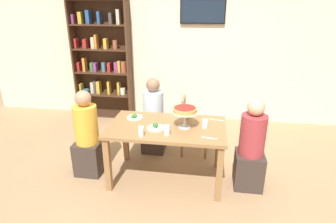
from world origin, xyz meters
TOP-DOWN VIEW (x-y plane):
  - ground_plane at (0.00, 0.00)m, footprint 12.00×12.00m
  - rear_partition at (0.00, 2.20)m, footprint 8.00×0.12m
  - dining_table at (0.00, 0.00)m, footprint 1.43×0.85m
  - bookshelf at (-1.57, 2.01)m, footprint 1.10×0.30m
  - television at (0.31, 2.11)m, footprint 0.79×0.05m
  - diner_head_west at (-1.04, -0.03)m, footprint 0.34×0.34m
  - diner_far_left at (-0.31, 0.70)m, footprint 0.34×0.34m
  - diner_head_east at (1.02, -0.02)m, footprint 0.34×0.34m
  - chair_far_right at (0.24, 0.72)m, footprint 0.40×0.40m
  - deep_dish_pizza_stand at (0.22, -0.02)m, footprint 0.32×0.32m
  - salad_plate_near_diner at (-0.12, -0.10)m, footprint 0.21×0.21m
  - salad_plate_far_diner at (-0.45, 0.18)m, footprint 0.21×0.21m
  - beer_glass_amber_tall at (0.23, 0.26)m, footprint 0.07×0.07m
  - water_glass_clear_near at (0.04, -0.25)m, footprint 0.07×0.07m
  - water_glass_clear_far at (-0.24, -0.32)m, footprint 0.06×0.06m
  - water_glass_clear_spare at (0.46, 0.02)m, footprint 0.07×0.07m
  - cutlery_fork_near at (0.52, -0.26)m, footprint 0.18×0.05m
  - cutlery_knife_near at (0.60, 0.28)m, footprint 0.18×0.06m

SIDE VIEW (x-z plane):
  - ground_plane at x=0.00m, z-range 0.00..0.00m
  - chair_far_right at x=0.24m, z-range 0.05..0.92m
  - diner_head_west at x=-1.04m, z-range -0.08..1.07m
  - diner_far_left at x=-0.31m, z-range -0.08..1.07m
  - diner_head_east at x=1.02m, z-range -0.08..1.07m
  - dining_table at x=0.00m, z-range 0.27..1.01m
  - cutlery_fork_near at x=0.52m, z-range 0.74..0.74m
  - cutlery_knife_near at x=0.60m, z-range 0.74..0.74m
  - salad_plate_far_diner at x=-0.45m, z-range 0.73..0.80m
  - salad_plate_near_diner at x=-0.12m, z-range 0.72..0.80m
  - water_glass_clear_spare at x=0.46m, z-range 0.74..0.84m
  - water_glass_clear_far at x=-0.24m, z-range 0.74..0.86m
  - water_glass_clear_near at x=0.04m, z-range 0.74..0.86m
  - beer_glass_amber_tall at x=0.23m, z-range 0.74..0.91m
  - deep_dish_pizza_stand at x=0.22m, z-range 0.82..1.08m
  - bookshelf at x=-1.57m, z-range 0.02..2.23m
  - rear_partition at x=0.00m, z-range 0.00..2.80m
  - television at x=0.31m, z-range 1.80..2.24m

